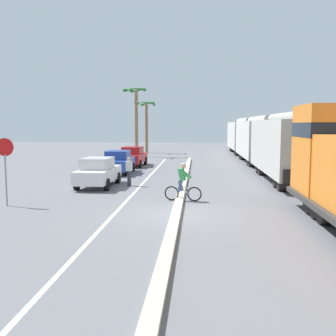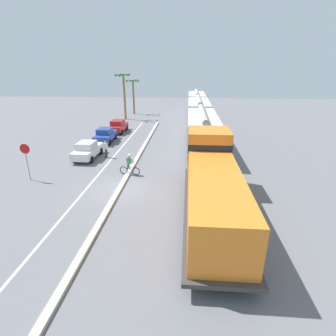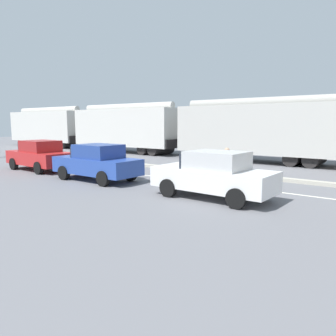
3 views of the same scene
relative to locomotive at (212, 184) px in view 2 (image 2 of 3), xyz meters
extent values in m
plane|color=slate|center=(-6.19, 2.71, -1.80)|extent=(120.00, 120.00, 0.00)
cube|color=#B2AD9E|center=(-6.19, 8.71, -1.72)|extent=(0.36, 36.00, 0.16)
cube|color=silver|center=(-8.59, 8.71, -1.79)|extent=(0.14, 36.00, 0.01)
cube|color=orange|center=(0.00, -1.44, 0.10)|extent=(2.70, 9.86, 2.40)
cube|color=orange|center=(0.00, 3.56, 0.65)|extent=(2.80, 2.80, 3.50)
cube|color=black|center=(0.00, 3.56, 1.44)|extent=(2.83, 2.83, 0.56)
cube|color=#383533|center=(0.00, -0.84, -1.10)|extent=(3.10, 11.60, 0.20)
cylinder|color=#4C4947|center=(0.00, -0.84, -1.25)|extent=(1.10, 3.00, 1.10)
cylinder|color=black|center=(0.00, 3.15, -1.30)|extent=(2.40, 1.00, 1.00)
cylinder|color=black|center=(0.00, 2.35, -1.30)|extent=(2.40, 1.00, 1.00)
cylinder|color=black|center=(0.00, 1.55, -1.30)|extent=(2.40, 1.00, 1.00)
cylinder|color=black|center=(0.00, -3.23, -1.30)|extent=(2.40, 1.00, 1.00)
cylinder|color=black|center=(0.00, -4.03, -1.30)|extent=(2.40, 1.00, 1.00)
cylinder|color=black|center=(0.00, -4.83, -1.30)|extent=(2.40, 1.00, 1.00)
cube|color=beige|center=(0.00, 12.16, 0.35)|extent=(2.90, 10.40, 3.10)
cylinder|color=#A09E97|center=(0.00, 12.16, 2.08)|extent=(0.60, 9.88, 0.60)
cube|color=black|center=(0.00, 17.41, -0.85)|extent=(2.61, 0.10, 0.70)
cube|color=black|center=(0.00, 6.91, -0.85)|extent=(2.61, 0.10, 0.70)
cylinder|color=black|center=(0.00, 15.93, -1.35)|extent=(2.46, 0.90, 0.90)
cylinder|color=black|center=(0.00, 14.83, -1.35)|extent=(2.46, 0.90, 0.90)
cylinder|color=black|center=(0.00, 9.48, -1.35)|extent=(2.46, 0.90, 0.90)
cylinder|color=black|center=(0.00, 8.38, -1.35)|extent=(2.46, 0.90, 0.90)
cube|color=silver|center=(0.00, 23.76, 0.35)|extent=(2.90, 10.40, 3.10)
cylinder|color=#AFACA6|center=(0.00, 23.76, 2.08)|extent=(0.60, 9.88, 0.60)
cube|color=black|center=(0.00, 29.01, -0.85)|extent=(2.61, 0.10, 0.70)
cube|color=black|center=(0.00, 18.51, -0.85)|extent=(2.61, 0.10, 0.70)
cylinder|color=black|center=(0.00, 27.53, -1.35)|extent=(2.46, 0.90, 0.90)
cylinder|color=black|center=(0.00, 26.43, -1.35)|extent=(2.46, 0.90, 0.90)
cylinder|color=black|center=(0.00, 21.08, -1.35)|extent=(2.46, 0.90, 0.90)
cylinder|color=black|center=(0.00, 19.98, -1.35)|extent=(2.46, 0.90, 0.90)
cube|color=silver|center=(0.00, 35.36, 0.35)|extent=(2.90, 10.40, 3.10)
cylinder|color=#ADABA5|center=(0.00, 35.36, 2.08)|extent=(0.60, 9.88, 0.60)
cube|color=black|center=(0.00, 40.61, -0.85)|extent=(2.61, 0.10, 0.70)
cube|color=black|center=(0.00, 30.11, -0.85)|extent=(2.61, 0.10, 0.70)
cylinder|color=black|center=(0.00, 39.13, -1.35)|extent=(2.46, 0.90, 0.90)
cylinder|color=black|center=(0.00, 38.03, -1.35)|extent=(2.46, 0.90, 0.90)
cylinder|color=black|center=(0.00, 32.68, -1.35)|extent=(2.46, 0.90, 0.90)
cylinder|color=black|center=(0.00, 31.58, -1.35)|extent=(2.46, 0.90, 0.90)
cube|color=silver|center=(-10.89, 9.17, -1.13)|extent=(1.79, 4.24, 0.70)
cube|color=beige|center=(-10.89, 9.02, -0.48)|extent=(1.54, 1.93, 0.60)
cube|color=#1E232D|center=(-10.87, 10.02, -0.53)|extent=(1.43, 0.15, 0.51)
cylinder|color=black|center=(-11.67, 10.49, -1.48)|extent=(0.23, 0.64, 0.64)
cylinder|color=black|center=(-10.06, 10.46, -1.48)|extent=(0.23, 0.64, 0.64)
cylinder|color=black|center=(-11.73, 7.89, -1.48)|extent=(0.23, 0.64, 0.64)
cylinder|color=black|center=(-10.11, 7.85, -1.48)|extent=(0.23, 0.64, 0.64)
cube|color=#28479E|center=(-10.95, 15.06, -1.13)|extent=(1.73, 4.21, 0.70)
cube|color=navy|center=(-10.95, 14.91, -0.48)|extent=(1.51, 1.91, 0.60)
cube|color=#1E232D|center=(-10.96, 15.91, -0.53)|extent=(1.43, 0.13, 0.51)
cylinder|color=black|center=(-11.77, 16.35, -1.48)|extent=(0.22, 0.64, 0.64)
cylinder|color=black|center=(-10.15, 16.36, -1.48)|extent=(0.22, 0.64, 0.64)
cylinder|color=black|center=(-11.75, 13.75, -1.48)|extent=(0.22, 0.64, 0.64)
cylinder|color=black|center=(-10.13, 13.76, -1.48)|extent=(0.22, 0.64, 0.64)
cube|color=red|center=(-10.72, 19.97, -1.13)|extent=(1.86, 4.26, 0.70)
cube|color=maroon|center=(-10.72, 19.82, -0.48)|extent=(1.57, 1.96, 0.60)
cube|color=#1E232D|center=(-10.68, 20.82, -0.53)|extent=(1.43, 0.18, 0.51)
cylinder|color=black|center=(-11.47, 21.30, -1.48)|extent=(0.24, 0.65, 0.64)
cylinder|color=black|center=(-9.86, 21.24, -1.48)|extent=(0.24, 0.65, 0.64)
cylinder|color=black|center=(-11.58, 18.70, -1.48)|extent=(0.24, 0.65, 0.64)
cylinder|color=black|center=(-9.96, 18.64, -1.48)|extent=(0.24, 0.65, 0.64)
torus|color=black|center=(-5.52, 5.30, -1.47)|extent=(0.66, 0.16, 0.66)
torus|color=black|center=(-6.56, 5.46, -1.47)|extent=(0.66, 0.16, 0.66)
cylinder|color=silver|center=(-6.04, 5.38, -1.17)|extent=(0.79, 0.17, 0.05)
cylinder|color=silver|center=(-5.94, 5.37, -1.35)|extent=(0.48, 0.12, 0.36)
cylinder|color=silver|center=(-6.26, 5.41, -1.02)|extent=(0.04, 0.04, 0.30)
cylinder|color=silver|center=(-5.60, 5.31, -0.92)|extent=(0.11, 0.48, 0.04)
cylinder|color=#38476B|center=(-6.14, 5.50, -1.12)|extent=(0.32, 0.18, 0.52)
cylinder|color=#38476B|center=(-6.17, 5.30, -1.12)|extent=(0.28, 0.18, 0.52)
cube|color=#338C4C|center=(-6.09, 5.39, -0.60)|extent=(0.37, 0.39, 0.57)
sphere|color=tan|center=(-6.02, 5.38, -0.21)|extent=(0.22, 0.22, 0.22)
cylinder|color=white|center=(-6.02, 5.38, -0.11)|extent=(0.22, 0.22, 0.05)
cylinder|color=#338C4C|center=(-5.87, 5.52, -0.60)|extent=(0.47, 0.16, 0.36)
cylinder|color=#338C4C|center=(-5.92, 5.20, -0.60)|extent=(0.47, 0.16, 0.36)
cylinder|color=gray|center=(-13.45, 3.71, -0.70)|extent=(0.07, 0.07, 2.20)
cylinder|color=red|center=(-13.45, 3.73, 0.70)|extent=(0.76, 0.03, 0.76)
cylinder|color=white|center=(-13.45, 3.74, 0.70)|extent=(0.48, 0.02, 0.48)
cylinder|color=#846647|center=(-11.52, 34.82, 1.17)|extent=(0.36, 0.36, 5.92)
cone|color=#2D7033|center=(-10.62, 34.89, 4.18)|extent=(0.46, 1.85, 0.65)
cone|color=#2D7033|center=(-11.45, 35.72, 4.18)|extent=(1.85, 0.47, 0.68)
cone|color=#2D7033|center=(-12.42, 34.85, 4.18)|extent=(0.38, 1.84, 0.56)
cone|color=#2D7033|center=(-11.49, 33.92, 4.18)|extent=(1.83, 0.38, 0.47)
cylinder|color=#846647|center=(-11.88, 29.33, 1.72)|extent=(0.36, 0.36, 7.02)
cone|color=#2D7033|center=(-10.99, 29.44, 5.28)|extent=(0.53, 1.84, 0.40)
cone|color=#2D7033|center=(-11.73, 30.22, 5.28)|extent=(1.85, 0.63, 0.52)
cone|color=#2D7033|center=(-12.67, 29.77, 5.28)|extent=(1.16, 1.75, 0.55)
cone|color=#2D7033|center=(-12.67, 28.90, 5.28)|extent=(1.16, 1.76, 0.66)
cone|color=#2D7033|center=(-11.62, 28.47, 5.28)|extent=(1.83, 0.84, 0.44)
cylinder|color=#33333D|center=(-9.21, 9.51, -1.37)|extent=(0.22, 0.22, 0.85)
cube|color=white|center=(-9.21, 9.51, -0.67)|extent=(0.34, 0.22, 0.56)
sphere|color=tan|center=(-9.21, 9.51, -0.28)|extent=(0.20, 0.20, 0.20)
camera|label=1|loc=(-5.40, -12.12, 1.66)|focal=42.00mm
camera|label=2|loc=(-1.47, -13.96, 6.33)|focal=28.00mm
camera|label=3|loc=(-20.64, 3.75, 0.79)|focal=35.00mm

